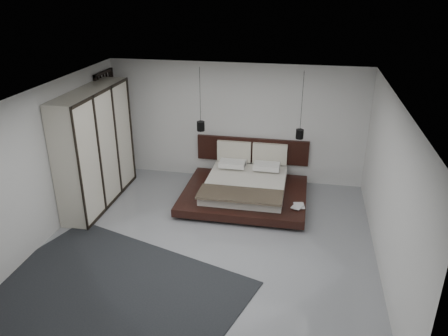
% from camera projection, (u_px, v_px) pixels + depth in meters
% --- Properties ---
extents(floor, '(6.00, 6.00, 0.00)m').
position_uv_depth(floor, '(208.00, 243.00, 8.10)').
color(floor, gray).
rests_on(floor, ground).
extents(ceiling, '(6.00, 6.00, 0.00)m').
position_uv_depth(ceiling, '(206.00, 95.00, 6.98)').
color(ceiling, white).
rests_on(ceiling, wall_back).
extents(wall_back, '(6.00, 0.00, 6.00)m').
position_uv_depth(wall_back, '(236.00, 123.00, 10.24)').
color(wall_back, silver).
rests_on(wall_back, floor).
extents(wall_front, '(6.00, 0.00, 6.00)m').
position_uv_depth(wall_front, '(147.00, 284.00, 4.84)').
color(wall_front, silver).
rests_on(wall_front, floor).
extents(wall_left, '(0.00, 6.00, 6.00)m').
position_uv_depth(wall_left, '(49.00, 162.00, 8.07)').
color(wall_left, silver).
rests_on(wall_left, floor).
extents(wall_right, '(0.00, 6.00, 6.00)m').
position_uv_depth(wall_right, '(389.00, 189.00, 7.02)').
color(wall_right, silver).
rests_on(wall_right, floor).
extents(lattice_screen, '(0.05, 0.90, 2.60)m').
position_uv_depth(lattice_screen, '(109.00, 127.00, 10.30)').
color(lattice_screen, black).
rests_on(lattice_screen, floor).
extents(bed, '(2.66, 2.34, 1.06)m').
position_uv_depth(bed, '(245.00, 187.00, 9.64)').
color(bed, black).
rests_on(bed, floor).
extents(book_lower, '(0.25, 0.31, 0.03)m').
position_uv_depth(book_lower, '(294.00, 206.00, 8.88)').
color(book_lower, '#99724C').
rests_on(book_lower, bed).
extents(book_upper, '(0.27, 0.31, 0.02)m').
position_uv_depth(book_upper, '(293.00, 205.00, 8.85)').
color(book_upper, '#99724C').
rests_on(book_upper, book_lower).
extents(pendant_left, '(0.18, 0.18, 1.41)m').
position_uv_depth(pendant_left, '(201.00, 126.00, 9.71)').
color(pendant_left, black).
rests_on(pendant_left, ceiling).
extents(pendant_right, '(0.17, 0.17, 1.45)m').
position_uv_depth(pendant_right, '(300.00, 134.00, 9.35)').
color(pendant_right, black).
rests_on(pendant_right, ceiling).
extents(wardrobe, '(0.60, 2.53, 2.48)m').
position_uv_depth(wardrobe, '(96.00, 148.00, 9.17)').
color(wardrobe, beige).
rests_on(wardrobe, floor).
extents(rug, '(4.66, 3.93, 0.02)m').
position_uv_depth(rug, '(109.00, 294.00, 6.78)').
color(rug, black).
rests_on(rug, floor).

